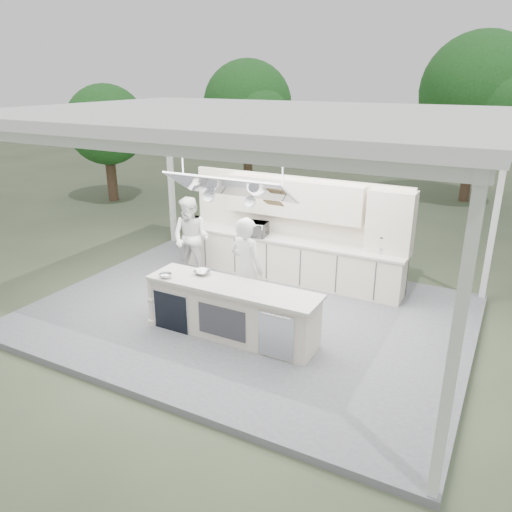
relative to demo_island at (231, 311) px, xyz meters
The scene contains 12 objects.
ground 1.10m from the demo_island, 101.07° to the left, with size 90.00×90.00×0.00m, color #465339.
stage_deck 1.07m from the demo_island, 101.07° to the left, with size 8.00×6.00×0.12m, color slate.
tent 3.25m from the demo_island, 101.05° to the left, with size 8.20×6.20×3.86m.
demo_island is the anchor object (origin of this frame).
back_counter 2.82m from the demo_island, 93.63° to the left, with size 5.08×0.72×0.95m.
back_wall_unit 3.19m from the demo_island, 84.98° to the left, with size 5.05×0.48×2.25m.
tree_cluster 11.02m from the demo_island, 91.82° to the left, with size 19.55×9.40×5.85m.
head_chef 0.88m from the demo_island, 97.12° to the left, with size 0.71×0.47×1.95m, color silver.
sous_chef 2.90m from the demo_island, 138.36° to the left, with size 0.88×0.69×1.82m, color white.
toaster_oven 2.85m from the demo_island, 109.92° to the left, with size 0.57×0.38×0.31m, color #ADAEB4.
bowl_large 0.89m from the demo_island, 164.81° to the left, with size 0.29×0.29×0.07m, color #AFB1B6.
bowl_small 1.31m from the demo_island, 168.59° to the right, with size 0.22×0.22×0.07m, color silver.
Camera 1 is at (4.18, -7.53, 4.43)m, focal length 35.00 mm.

